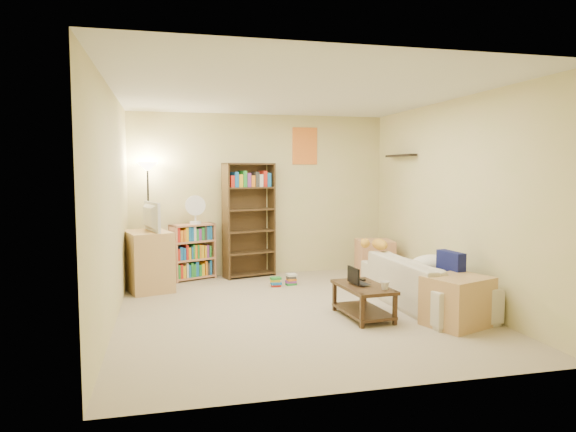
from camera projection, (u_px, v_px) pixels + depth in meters
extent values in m
plane|color=tan|center=(295.00, 310.00, 5.98)|extent=(4.50, 4.50, 0.00)
cube|color=beige|center=(260.00, 195.00, 8.05)|extent=(4.00, 0.04, 2.50)
cube|color=beige|center=(372.00, 223.00, 3.69)|extent=(4.00, 0.04, 2.50)
cube|color=beige|center=(112.00, 206.00, 5.41)|extent=(0.04, 4.50, 2.50)
cube|color=beige|center=(452.00, 201.00, 6.34)|extent=(0.04, 4.50, 2.50)
cube|color=silver|center=(296.00, 93.00, 5.76)|extent=(4.00, 4.50, 0.04)
cube|color=red|center=(305.00, 146.00, 8.14)|extent=(0.40, 0.02, 0.58)
cube|color=black|center=(400.00, 156.00, 7.52)|extent=(0.12, 0.80, 0.03)
imported|color=beige|center=(423.00, 282.00, 6.17)|extent=(2.02, 0.88, 0.58)
cube|color=#121750|center=(451.00, 267.00, 5.76)|extent=(0.16, 0.39, 0.34)
ellipsoid|color=white|center=(432.00, 264.00, 6.24)|extent=(0.53, 0.38, 0.23)
ellipsoid|color=gold|center=(380.00, 244.00, 6.82)|extent=(0.37, 0.17, 0.15)
sphere|color=gold|center=(365.00, 243.00, 6.76)|extent=(0.12, 0.12, 0.12)
cube|color=#3F2D18|center=(363.00, 287.00, 5.67)|extent=(0.52, 0.85, 0.04)
cube|color=#3F2D18|center=(363.00, 311.00, 5.70)|extent=(0.49, 0.81, 0.03)
cube|color=#3F2D18|center=(362.00, 311.00, 5.29)|extent=(0.04, 0.04, 0.36)
cube|color=#3F2D18|center=(395.00, 308.00, 5.41)|extent=(0.04, 0.04, 0.36)
cube|color=#3F2D18|center=(335.00, 295.00, 5.97)|extent=(0.04, 0.04, 0.36)
cube|color=#3F2D18|center=(364.00, 293.00, 6.08)|extent=(0.04, 0.04, 0.36)
imported|color=black|center=(363.00, 283.00, 5.73)|extent=(0.36, 0.30, 0.02)
cube|color=white|center=(353.00, 275.00, 5.68)|extent=(0.03, 0.27, 0.18)
imported|color=silver|center=(385.00, 286.00, 5.46)|extent=(0.17, 0.17, 0.09)
cube|color=black|center=(360.00, 279.00, 5.95)|extent=(0.10, 0.15, 0.02)
cube|color=tan|center=(148.00, 261.00, 6.99)|extent=(0.73, 0.88, 0.81)
imported|color=black|center=(147.00, 217.00, 6.94)|extent=(0.74, 0.46, 0.40)
cube|color=#45321A|center=(249.00, 220.00, 7.84)|extent=(0.83, 0.46, 1.74)
cube|color=tan|center=(193.00, 252.00, 7.68)|extent=(0.70, 0.50, 0.84)
cylinder|color=white|center=(195.00, 223.00, 7.64)|extent=(0.17, 0.17, 0.04)
cylinder|color=white|center=(195.00, 216.00, 7.63)|extent=(0.02, 0.02, 0.17)
cylinder|color=white|center=(195.00, 205.00, 7.59)|extent=(0.30, 0.06, 0.30)
cylinder|color=black|center=(150.00, 280.00, 7.57)|extent=(0.26, 0.26, 0.03)
cylinder|color=black|center=(149.00, 226.00, 7.50)|extent=(0.03, 0.03, 1.65)
cone|color=#FFE5C6|center=(147.00, 167.00, 7.43)|extent=(0.30, 0.30, 0.13)
cube|color=tan|center=(375.00, 260.00, 7.72)|extent=(0.58, 0.58, 0.59)
cube|color=tan|center=(457.00, 301.00, 5.38)|extent=(0.77, 0.71, 0.52)
cube|color=red|center=(276.00, 282.00, 7.21)|extent=(0.16, 0.12, 0.13)
cube|color=#1966B2|center=(291.00, 279.00, 7.32)|extent=(0.16, 0.12, 0.16)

